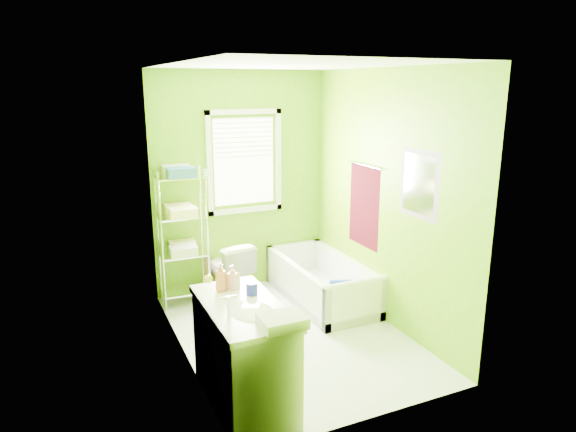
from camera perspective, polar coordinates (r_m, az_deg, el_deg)
name	(u,v)px	position (r m, az deg, el deg)	size (l,w,h in m)	color
ground	(291,335)	(5.28, 0.32, -13.06)	(2.90, 2.90, 0.00)	silver
room_envelope	(291,183)	(4.76, 0.35, 3.67)	(2.14, 2.94, 2.62)	#619607
window	(244,156)	(6.08, -4.86, 6.61)	(0.92, 0.05, 1.22)	white
door	(216,295)	(3.68, -8.02, -8.73)	(0.09, 0.80, 2.00)	white
right_wall_decor	(384,198)	(5.30, 10.66, 2.03)	(0.04, 1.48, 1.17)	#430711
bathtub	(322,287)	(5.99, 3.85, -7.92)	(0.73, 1.57, 0.51)	white
toilet	(229,270)	(6.01, -6.61, -5.96)	(0.39, 0.69, 0.70)	white
vanity	(244,350)	(4.12, -4.87, -14.62)	(0.56, 1.12, 1.06)	silver
wire_shelf_unit	(183,221)	(5.80, -11.61, -0.60)	(0.54, 0.43, 1.58)	silver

